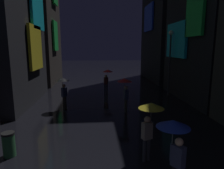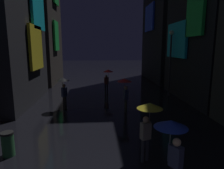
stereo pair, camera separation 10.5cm
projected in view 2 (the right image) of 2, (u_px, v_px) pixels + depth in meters
The scene contains 8 objects.
building_right_mid at pixel (213, 2), 14.45m from camera, with size 4.25×7.78×14.40m.
pedestrian_near_crossing_yellow at pixel (148, 116), 6.90m from camera, with size 0.90×0.90×2.12m.
pedestrian_midstreet_centre_red at pixel (125, 86), 12.27m from camera, with size 0.90×0.90×2.12m.
pedestrian_foreground_right_black at pixel (63, 84), 12.72m from camera, with size 0.90×0.90×2.12m.
pedestrian_midstreet_left_blue at pixel (172, 137), 5.27m from camera, with size 0.90×0.90×2.12m.
pedestrian_foreground_left_red at pixel (108, 75), 17.15m from camera, with size 0.90×0.90×2.12m.
streetlamp_right_far at pixel (170, 55), 16.19m from camera, with size 0.36×0.36×5.32m.
trash_bin at pixel (8, 144), 7.40m from camera, with size 0.46×0.46×0.93m.
Camera 2 is at (-0.95, -1.83, 4.00)m, focal length 32.00 mm.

